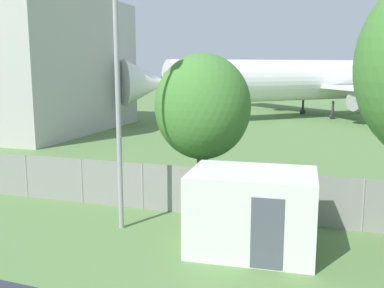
{
  "coord_description": "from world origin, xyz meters",
  "views": [
    {
      "loc": [
        6.61,
        -4.49,
        5.27
      ],
      "look_at": [
        0.96,
        13.22,
        2.0
      ],
      "focal_mm": 42.0,
      "sensor_mm": 36.0,
      "label": 1
    }
  ],
  "objects": [
    {
      "name": "perimeter_fence",
      "position": [
        -0.0,
        10.22,
        0.87
      ],
      "size": [
        56.07,
        0.07,
        1.74
      ],
      "color": "gray",
      "rests_on": "ground"
    },
    {
      "name": "airplane",
      "position": [
        4.06,
        43.17,
        3.74
      ],
      "size": [
        32.12,
        28.15,
        11.85
      ],
      "rotation": [
        0.0,
        0.0,
        -2.44
      ],
      "color": "white",
      "rests_on": "ground"
    },
    {
      "name": "portable_cabin",
      "position": [
        4.52,
        7.71,
        1.16
      ],
      "size": [
        3.67,
        2.67,
        2.32
      ],
      "rotation": [
        0.0,
        0.0,
        0.06
      ],
      "color": "silver",
      "rests_on": "ground"
    },
    {
      "name": "tree_behind_benches",
      "position": [
        1.95,
        11.41,
        3.74
      ],
      "size": [
        3.56,
        3.56,
        5.72
      ],
      "color": "brown",
      "rests_on": "ground"
    },
    {
      "name": "light_mast",
      "position": [
        0.14,
        8.19,
        5.0
      ],
      "size": [
        0.44,
        0.44,
        8.24
      ],
      "color": "#99999E",
      "rests_on": "ground"
    }
  ]
}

